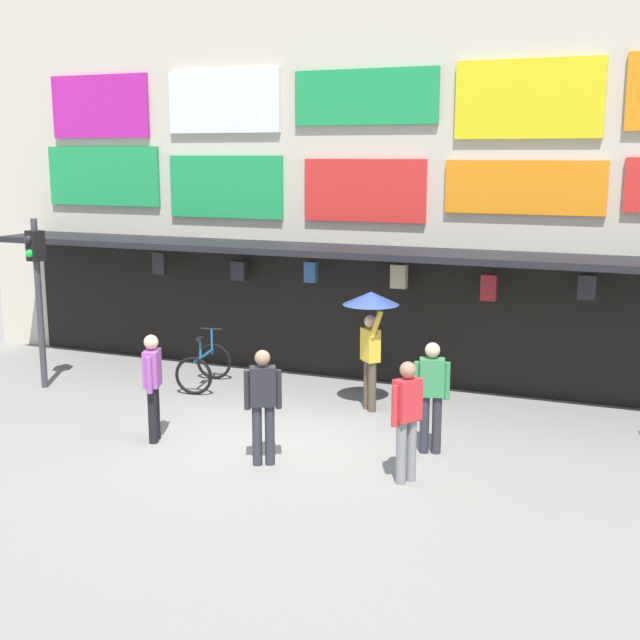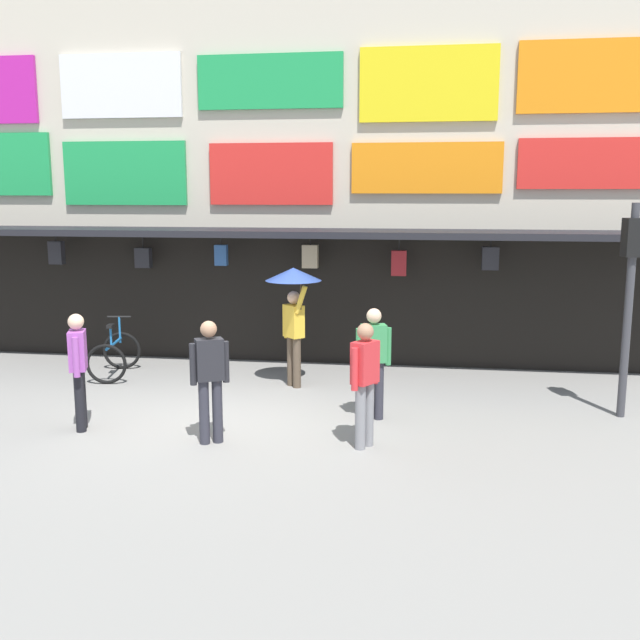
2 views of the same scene
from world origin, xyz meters
name	(u,v)px [view 2 (image 2 of 2)]	position (x,y,z in m)	size (l,w,h in m)	color
ground_plane	(217,422)	(0.00, 0.00, 0.00)	(80.00, 80.00, 0.00)	gray
shopfront	(277,160)	(0.00, 4.57, 3.96)	(18.00, 2.60, 8.00)	beige
traffic_light_far	(630,276)	(5.97, 1.19, 2.14)	(0.32, 0.35, 3.20)	#38383D
bicycle_parked	(114,355)	(-2.63, 2.35, 0.39)	(0.90, 1.26, 1.05)	black
pedestrian_in_green	(210,375)	(0.19, -0.87, 0.95)	(0.48, 0.36, 1.68)	#2D2D38
pedestrian_with_umbrella	(293,293)	(0.77, 2.13, 1.64)	(0.96, 0.96, 2.08)	brown
pedestrian_in_red	(373,357)	(2.27, 0.48, 0.95)	(0.51, 0.31, 1.68)	#2D2D38
pedestrian_in_yellow	(78,365)	(-1.81, -0.61, 0.95)	(0.33, 0.50, 1.68)	black
pedestrian_in_purple	(365,378)	(2.25, -0.73, 0.95)	(0.38, 0.46, 1.68)	gray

